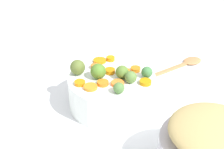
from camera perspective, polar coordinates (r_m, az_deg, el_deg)
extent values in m
cube|color=white|center=(0.98, 1.47, -6.65)|extent=(2.40, 2.40, 0.02)
cylinder|color=white|center=(0.98, 0.00, -2.85)|extent=(0.25, 0.25, 0.09)
ellipsoid|color=tan|center=(0.74, 17.00, -9.16)|extent=(0.19, 0.19, 0.05)
cylinder|color=orange|center=(0.92, 0.95, -1.51)|extent=(0.04, 0.04, 0.01)
cylinder|color=orange|center=(1.03, -2.10, 2.36)|extent=(0.06, 0.06, 0.01)
cylinder|color=orange|center=(1.04, -0.26, 2.69)|extent=(0.03, 0.03, 0.01)
cylinder|color=orange|center=(1.00, -2.89, 1.36)|extent=(0.03, 0.03, 0.01)
cylinder|color=orange|center=(0.99, 3.97, 0.94)|extent=(0.03, 0.03, 0.01)
cylinder|color=orange|center=(0.91, -3.67, -2.14)|extent=(0.05, 0.05, 0.01)
cylinder|color=orange|center=(0.98, 2.18, 0.61)|extent=(0.03, 0.03, 0.01)
cylinder|color=orange|center=(0.92, -5.47, -1.43)|extent=(0.03, 0.03, 0.01)
cylinder|color=orange|center=(0.92, -1.55, -1.46)|extent=(0.03, 0.03, 0.01)
cylinder|color=orange|center=(0.97, -0.36, 0.59)|extent=(0.04, 0.04, 0.01)
cylinder|color=orange|center=(0.93, 5.67, -1.29)|extent=(0.05, 0.05, 0.01)
sphere|color=#5A7C31|center=(0.94, 1.72, 0.41)|extent=(0.04, 0.04, 0.04)
sphere|color=#5C803D|center=(0.92, 3.18, -0.43)|extent=(0.03, 0.03, 0.03)
sphere|color=#54812A|center=(0.94, -2.34, 0.56)|extent=(0.04, 0.04, 0.04)
sphere|color=#547F3E|center=(0.88, 1.16, -2.27)|extent=(0.03, 0.03, 0.03)
sphere|color=#427B41|center=(0.95, 5.92, 0.40)|extent=(0.03, 0.03, 0.03)
sphere|color=#5C6E2F|center=(0.96, -5.84, 1.23)|extent=(0.04, 0.04, 0.04)
cube|color=#B7804E|center=(1.17, 8.80, 0.47)|extent=(0.11, 0.21, 0.01)
ellipsoid|color=#B7804E|center=(1.26, 13.42, 2.28)|extent=(0.08, 0.09, 0.01)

